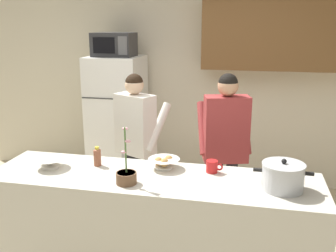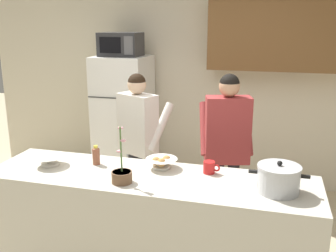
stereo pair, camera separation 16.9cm
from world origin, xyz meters
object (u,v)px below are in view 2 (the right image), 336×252
Objects in this scene: microwave at (121,44)px; potted_orchid at (122,175)px; bread_bowl at (162,162)px; coffee_mug at (209,167)px; empty_bowl at (49,160)px; cooking_pot at (279,179)px; person_by_sink at (227,139)px; bottle_near_edge at (96,155)px; person_near_pot at (139,133)px; refrigerator at (124,121)px.

potted_orchid is at bearing -68.37° from microwave.
coffee_mug is at bearing 0.08° from bread_bowl.
empty_bowl is at bearing -171.76° from coffee_mug.
microwave is at bearing 129.86° from coffee_mug.
microwave is 1.18× the size of cooking_pot.
person_by_sink is 1.22m from bottle_near_edge.
person_by_sink is at bearing 58.21° from potted_orchid.
bottle_near_edge is at bearing -95.81° from person_near_pot.
bread_bowl is (0.99, -1.67, 0.15)m from refrigerator.
refrigerator is 3.43× the size of microwave.
bread_bowl is at bearing 11.67° from empty_bowl.
microwave is 0.31× the size of person_near_pot.
refrigerator is at bearing 90.07° from microwave.
person_by_sink is at bearing 57.14° from bread_bowl.
potted_orchid is (0.79, -2.00, -0.81)m from microwave.
bottle_near_edge is at bearing -176.55° from coffee_mug.
bottle_near_edge reaches higher than empty_bowl.
bottle_near_edge is (0.45, -1.70, -0.79)m from microwave.
microwave is at bearing 104.74° from bottle_near_edge.
person_near_pot is 0.81m from bottle_near_edge.
cooking_pot is at bearing -22.49° from coffee_mug.
person_by_sink is 3.78× the size of potted_orchid.
potted_orchid is at bearing -68.59° from refrigerator.
refrigerator is 1.86m from empty_bowl.
refrigerator is at bearing 135.08° from cooking_pot.
bread_bowl is at bearing -59.34° from refrigerator.
microwave is at bearing 92.97° from empty_bowl.
person_near_pot is at bearing 121.66° from bread_bowl.
empty_bowl is 0.38m from bottle_near_edge.
coffee_mug is at bearing 3.45° from bottle_near_edge.
bread_bowl is 0.55m from bottle_near_edge.
coffee_mug is at bearing 157.51° from cooking_pot.
person_near_pot is 11.99× the size of coffee_mug.
potted_orchid is at bearing -172.81° from cooking_pot.
cooking_pot is 1.79m from empty_bowl.
person_near_pot is at bearing -60.16° from refrigerator.
microwave reaches higher than bread_bowl.
coffee_mug is 0.93m from bottle_near_edge.
bottle_near_edge is at bearing 20.14° from empty_bowl.
person_by_sink is at bearing 32.88° from empty_bowl.
cooking_pot is 0.55m from coffee_mug.
potted_orchid reaches higher than empty_bowl.
potted_orchid is at bearing -119.65° from bread_bowl.
person_near_pot is (0.53, -0.92, 0.15)m from refrigerator.
bottle_near_edge is at bearing -174.16° from bread_bowl.
person_by_sink is 1.21m from potted_orchid.
person_near_pot is 3.70× the size of potted_orchid.
coffee_mug is at bearing -50.51° from refrigerator.
empty_bowl is 1.59× the size of bottle_near_edge.
person_near_pot reaches higher than bottle_near_edge.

